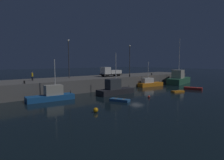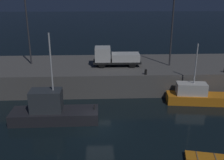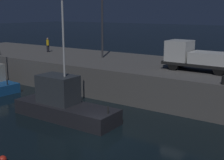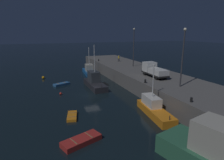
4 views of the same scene
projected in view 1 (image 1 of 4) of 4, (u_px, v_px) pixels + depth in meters
The scene contains 18 objects.
ground_plane at pixel (137, 93), 39.68m from camera, with size 320.00×320.00×0.00m, color black.
pier_quay at pixel (102, 82), 48.77m from camera, with size 62.61×10.35×2.72m.
fishing_trawler_red at pixel (150, 83), 50.52m from camera, with size 7.59×2.86×6.53m.
fishing_boat_blue at pixel (115, 89), 38.17m from camera, with size 8.08×2.58×8.24m.
fishing_boat_white at pixel (179, 79), 56.87m from camera, with size 11.99×6.29×13.25m.
fishing_boat_orange at pixel (52, 95), 32.07m from camera, with size 7.91×2.98×6.87m.
dinghy_orange_near at pixel (193, 88), 44.62m from camera, with size 2.75×4.19×0.58m.
rowboat_white_mid at pixel (120, 100), 31.25m from camera, with size 2.42×3.48×0.46m.
dinghy_red_small at pixel (178, 91), 40.84m from camera, with size 3.05×1.77×0.36m.
mooring_buoy_near at pixel (149, 97), 34.46m from camera, with size 0.41×0.41×0.41m, color red.
mooring_buoy_mid at pixel (96, 110), 24.33m from camera, with size 0.63×0.63×0.63m, color orange.
lamp_post_west at pixel (69, 56), 42.94m from camera, with size 0.44×0.44×8.64m.
lamp_post_east at pixel (130, 58), 53.01m from camera, with size 0.44×0.44×8.37m.
utility_truck at pixel (110, 72), 48.95m from camera, with size 5.93×2.16×2.42m.
dockworker at pixel (32, 76), 38.08m from camera, with size 0.38×0.45×1.71m.
bollard_west at pixel (24, 82), 32.64m from camera, with size 0.28×0.28×0.52m, color black.
bollard_central at pixel (130, 76), 48.29m from camera, with size 0.28×0.28×0.59m, color black.
bollard_east at pixel (152, 74), 54.54m from camera, with size 0.28×0.28×0.55m, color black.
Camera 1 is at (-29.06, -26.87, 6.39)m, focal length 30.75 mm.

